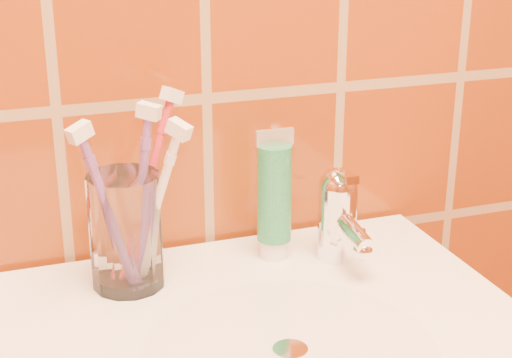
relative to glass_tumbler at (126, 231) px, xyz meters
name	(u,v)px	position (x,y,z in m)	size (l,w,h in m)	color
glass_tumbler	(126,231)	(0.00, 0.00, 0.00)	(0.08, 0.08, 0.14)	white
toothpaste_tube	(274,199)	(0.19, 0.01, 0.01)	(0.05, 0.04, 0.17)	white
faucet	(339,212)	(0.26, -0.02, 0.00)	(0.05, 0.11, 0.12)	white
toothbrush_0	(109,212)	(-0.02, -0.02, 0.04)	(0.08, 0.05, 0.22)	#764493
toothbrush_1	(141,197)	(0.02, 0.00, 0.04)	(0.05, 0.04, 0.22)	#834BA2
toothbrush_2	(147,186)	(0.03, 0.03, 0.04)	(0.10, 0.07, 0.22)	#AF252E
toothbrush_3	(156,207)	(0.03, -0.02, 0.03)	(0.07, 0.08, 0.21)	white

